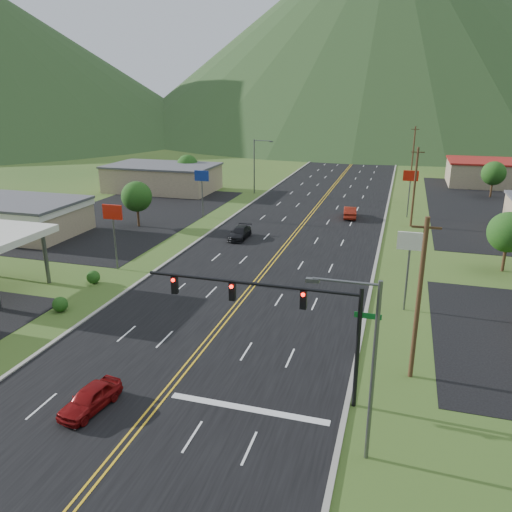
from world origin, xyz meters
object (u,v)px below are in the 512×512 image
(traffic_signal, at_px, (285,309))
(car_red_near, at_px, (90,399))
(streetlight_east, at_px, (367,360))
(car_dark_mid, at_px, (240,233))
(streetlight_west, at_px, (256,163))
(car_red_far, at_px, (350,212))

(traffic_signal, xyz_separation_m, car_red_near, (-9.70, -4.44, -4.66))
(streetlight_east, relative_size, car_red_near, 2.29)
(streetlight_east, relative_size, car_dark_mid, 1.95)
(streetlight_west, distance_m, car_red_near, 61.20)
(streetlight_west, xyz_separation_m, car_dark_mid, (5.89, -26.71, -4.51))
(traffic_signal, height_order, car_red_near, traffic_signal)
(car_red_near, bearing_deg, streetlight_east, 10.40)
(streetlight_west, distance_m, car_red_far, 21.84)
(traffic_signal, xyz_separation_m, streetlight_east, (4.70, -4.00, -0.15))
(traffic_signal, relative_size, streetlight_east, 1.46)
(traffic_signal, distance_m, car_red_near, 11.64)
(streetlight_west, xyz_separation_m, car_red_near, (8.47, -60.44, -4.51))
(car_dark_mid, bearing_deg, streetlight_west, 102.52)
(streetlight_west, bearing_deg, traffic_signal, -72.03)
(car_red_near, bearing_deg, car_red_far, 88.30)
(streetlight_west, bearing_deg, streetlight_east, -69.14)
(traffic_signal, height_order, streetlight_west, streetlight_west)
(car_dark_mid, distance_m, car_red_far, 17.91)
(traffic_signal, distance_m, streetlight_west, 58.88)
(streetlight_east, height_order, car_red_far, streetlight_east)
(streetlight_east, distance_m, streetlight_west, 64.21)
(streetlight_east, bearing_deg, traffic_signal, 139.61)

